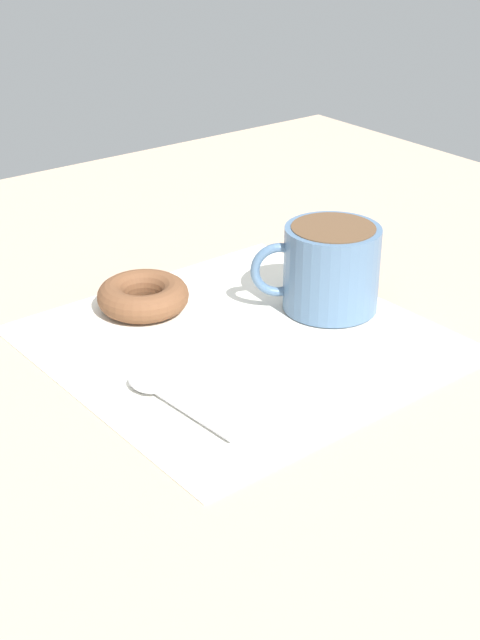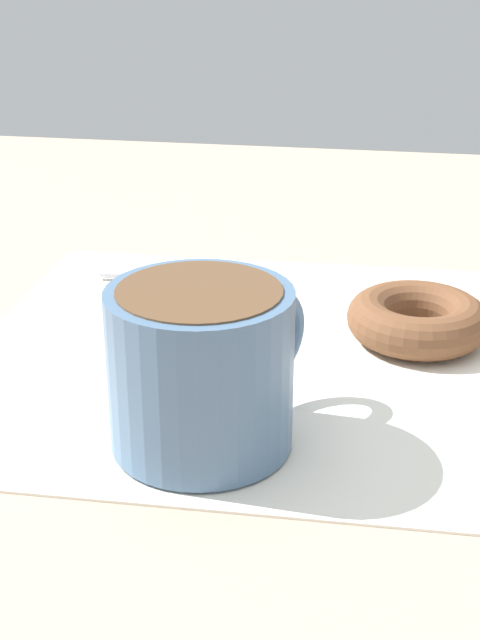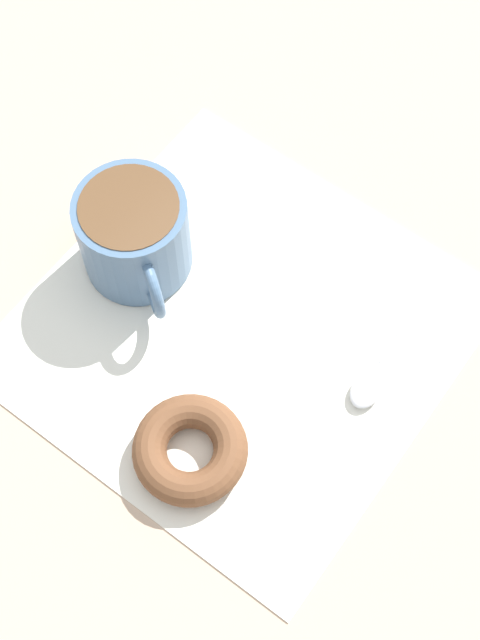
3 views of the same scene
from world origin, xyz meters
The scene contains 5 objects.
ground_plane centered at (0.00, 0.00, -1.00)cm, with size 120.00×120.00×2.00cm, color tan.
napkin centered at (1.98, 1.86, 0.15)cm, with size 33.48×33.48×0.30cm, color white.
coffee_cup centered at (2.08, -9.14, 4.66)cm, with size 9.33×11.53×8.42cm.
donut centered at (12.88, 5.46, 1.66)cm, with size 9.03×9.03×2.72cm, color brown.
spoon centered at (-1.31, 13.14, 0.70)cm, with size 13.00×2.71×0.90cm.
Camera 1 is at (-55.26, 45.73, 39.35)cm, focal length 50.00 mm.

